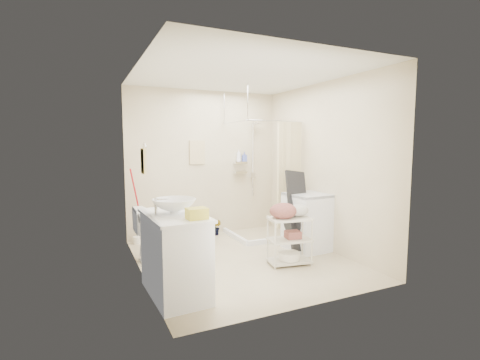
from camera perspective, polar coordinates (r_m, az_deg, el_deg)
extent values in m
plane|color=beige|center=(5.12, 0.37, -12.87)|extent=(3.20, 3.20, 0.00)
cube|color=silver|center=(4.94, 0.40, 17.03)|extent=(2.80, 3.20, 0.04)
cube|color=beige|center=(6.34, -5.77, 2.75)|extent=(2.80, 0.04, 2.60)
cube|color=beige|center=(3.48, 11.64, 0.01)|extent=(2.80, 0.04, 2.60)
cube|color=beige|center=(4.45, -16.17, 1.18)|extent=(0.04, 3.20, 2.60)
cube|color=beige|center=(5.60, 13.49, 2.19)|extent=(0.04, 3.20, 2.60)
cube|color=white|center=(3.94, -10.61, -11.94)|extent=(0.62, 1.05, 0.90)
imported|color=white|center=(3.85, -10.75, -4.22)|extent=(0.54, 0.54, 0.16)
cube|color=yellow|center=(3.54, -7.10, -5.48)|extent=(0.21, 0.17, 0.11)
cube|color=#EFD34D|center=(3.97, -5.56, -17.73)|extent=(0.28, 0.25, 0.12)
imported|color=silver|center=(5.17, -12.76, -8.42)|extent=(0.75, 0.43, 0.76)
imported|color=#954721|center=(6.30, -6.96, -7.69)|extent=(0.22, 0.19, 0.34)
imported|color=brown|center=(6.36, -3.84, -7.74)|extent=(0.20, 0.21, 0.29)
cube|color=beige|center=(6.27, -7.03, 4.53)|extent=(0.28, 0.03, 0.42)
imported|color=white|center=(6.51, -0.22, 4.04)|extent=(0.11, 0.11, 0.23)
imported|color=#4655AC|center=(6.53, 0.74, 3.86)|extent=(0.10, 0.10, 0.18)
cube|color=silver|center=(5.57, 11.12, -6.70)|extent=(0.64, 0.66, 0.89)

